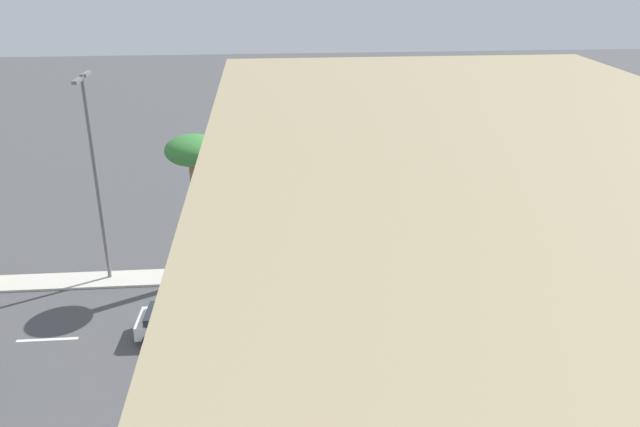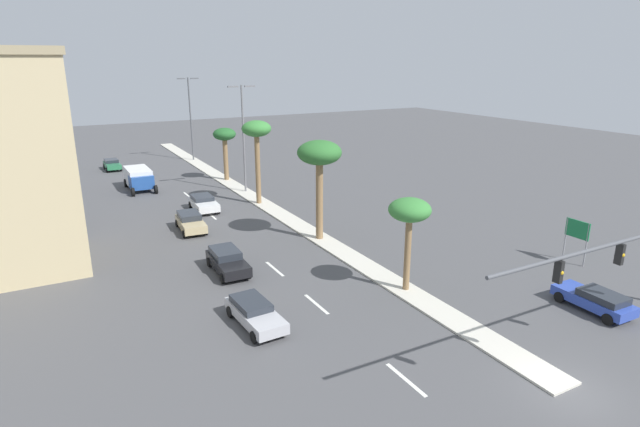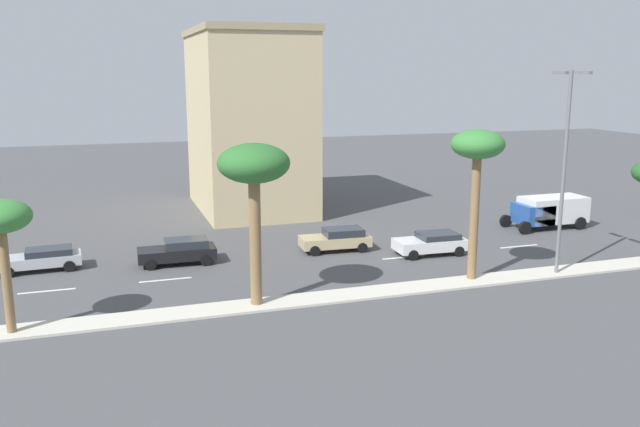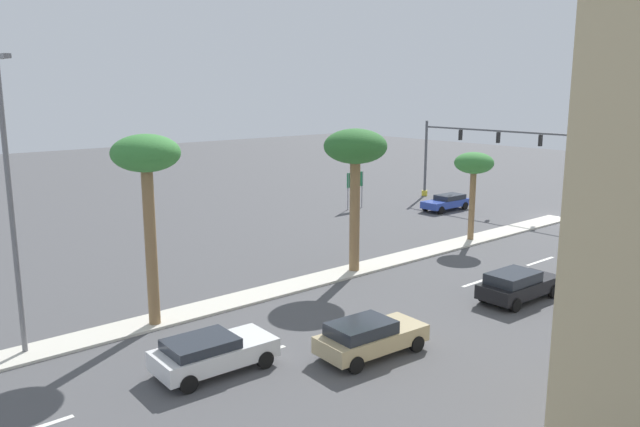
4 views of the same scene
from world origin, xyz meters
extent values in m
plane|color=#4C4C4F|center=(0.00, 29.51, 0.00)|extent=(160.00, 160.00, 0.00)
cube|color=beige|center=(0.00, 37.94, 0.06)|extent=(1.80, 75.89, 0.12)
cube|color=silver|center=(-5.62, 4.00, 0.01)|extent=(0.20, 2.80, 0.01)
cube|color=silver|center=(-5.62, 12.40, 0.01)|extent=(0.20, 2.80, 0.01)
cube|color=silver|center=(-5.62, 18.39, 0.01)|extent=(0.20, 2.80, 0.01)
cube|color=silver|center=(-5.62, 32.61, 0.01)|extent=(0.20, 2.80, 0.01)
cylinder|color=#515459|center=(13.59, 0.02, 3.50)|extent=(0.24, 0.24, 6.99)
cylinder|color=gold|center=(13.59, 0.02, 0.25)|extent=(0.53, 0.53, 0.50)
cylinder|color=#515459|center=(3.99, 0.02, 6.45)|extent=(19.19, 0.16, 0.16)
cube|color=black|center=(9.75, 0.02, 5.90)|extent=(0.20, 0.32, 0.90)
sphere|color=yellow|center=(9.75, -0.10, 5.90)|extent=(0.18, 0.18, 0.18)
cube|color=black|center=(5.91, 0.02, 5.90)|extent=(0.20, 0.32, 0.90)
sphere|color=yellow|center=(5.91, -0.10, 5.90)|extent=(0.18, 0.18, 0.18)
cube|color=black|center=(2.07, 0.02, 5.90)|extent=(0.20, 0.32, 0.90)
sphere|color=yellow|center=(2.07, -0.10, 5.90)|extent=(0.18, 0.18, 0.18)
cube|color=black|center=(-1.76, 0.02, 5.90)|extent=(0.20, 0.32, 0.90)
sphere|color=yellow|center=(-1.76, -0.10, 5.90)|extent=(0.18, 0.18, 0.18)
cylinder|color=gray|center=(13.21, 8.62, 1.54)|extent=(0.10, 0.10, 3.08)
cylinder|color=gray|center=(13.21, 10.24, 1.54)|extent=(0.10, 0.10, 3.08)
cube|color=#19723F|center=(13.21, 9.43, 2.45)|extent=(0.08, 1.79, 1.24)
cylinder|color=olive|center=(0.07, 11.38, 2.43)|extent=(0.40, 0.40, 4.63)
ellipsoid|color=#387F38|center=(0.07, 11.38, 5.19)|extent=(2.54, 2.54, 1.40)
cylinder|color=olive|center=(-0.09, 22.17, 3.23)|extent=(0.56, 0.56, 6.22)
ellipsoid|color=#2D6B2D|center=(-0.09, 22.17, 6.93)|extent=(3.38, 3.38, 1.86)
cylinder|color=olive|center=(-0.33, 34.11, 3.51)|extent=(0.48, 0.48, 6.78)
ellipsoid|color=#387F38|center=(-0.33, 34.11, 7.39)|extent=(2.80, 2.80, 1.54)
cylinder|color=slate|center=(0.22, 39.18, 5.64)|extent=(0.20, 0.20, 11.04)
cube|color=slate|center=(-0.68, 39.18, 11.01)|extent=(1.10, 0.24, 0.16)
cube|color=#B2B2B7|center=(-9.64, 11.77, 0.61)|extent=(1.94, 4.61, 0.58)
cube|color=#262B33|center=(-9.67, 12.34, 1.08)|extent=(1.67, 2.57, 0.36)
cylinder|color=black|center=(-8.74, 10.23, 0.32)|extent=(0.25, 0.65, 0.64)
cylinder|color=black|center=(-8.90, 13.40, 0.32)|extent=(0.25, 0.65, 0.64)
cylinder|color=black|center=(-10.53, 13.32, 0.32)|extent=(0.25, 0.65, 0.64)
cube|color=#2D47AD|center=(7.78, 4.26, 0.60)|extent=(1.80, 4.37, 0.56)
cube|color=#262B33|center=(7.77, 3.72, 1.08)|extent=(1.59, 2.42, 0.39)
cylinder|color=black|center=(7.00, 5.80, 0.32)|extent=(0.23, 0.64, 0.64)
cylinder|color=black|center=(8.63, 5.77, 0.32)|extent=(0.23, 0.64, 0.64)
cylinder|color=black|center=(6.94, 2.76, 0.32)|extent=(0.23, 0.64, 0.64)
cylinder|color=black|center=(8.57, 2.73, 0.32)|extent=(0.23, 0.64, 0.64)
cube|color=silver|center=(-5.74, 34.41, 0.65)|extent=(2.13, 4.42, 0.67)
cube|color=#262B33|center=(-5.72, 34.96, 1.17)|extent=(1.86, 2.46, 0.36)
cylinder|color=black|center=(-4.87, 32.86, 0.32)|extent=(0.25, 0.65, 0.64)
cylinder|color=black|center=(-6.73, 32.93, 0.32)|extent=(0.25, 0.65, 0.64)
cylinder|color=black|center=(-4.75, 35.90, 0.32)|extent=(0.25, 0.65, 0.64)
cylinder|color=black|center=(-6.61, 35.97, 0.32)|extent=(0.25, 0.65, 0.64)
cube|color=tan|center=(-8.40, 29.15, 0.64)|extent=(2.08, 4.48, 0.64)
cube|color=#262B33|center=(-8.36, 29.69, 1.19)|extent=(1.78, 2.51, 0.47)
cylinder|color=black|center=(-7.64, 27.56, 0.32)|extent=(0.26, 0.65, 0.64)
cylinder|color=black|center=(-9.35, 27.67, 0.32)|extent=(0.26, 0.65, 0.64)
cylinder|color=black|center=(-7.44, 30.62, 0.32)|extent=(0.26, 0.65, 0.64)
cylinder|color=black|center=(-9.16, 30.73, 0.32)|extent=(0.26, 0.65, 0.64)
cube|color=black|center=(-8.55, 19.36, 0.65)|extent=(1.94, 4.52, 0.66)
cube|color=#262B33|center=(-8.54, 19.92, 1.22)|extent=(1.71, 2.50, 0.48)
cylinder|color=black|center=(-7.73, 17.77, 0.32)|extent=(0.24, 0.65, 0.64)
cylinder|color=black|center=(-9.46, 17.82, 0.32)|extent=(0.24, 0.65, 0.64)
cylinder|color=black|center=(-7.65, 20.90, 0.32)|extent=(0.24, 0.65, 0.64)
cylinder|color=black|center=(-9.38, 20.95, 0.32)|extent=(0.24, 0.65, 0.64)
camera|label=1|loc=(-31.96, 30.36, 16.86)|focal=36.19mm
camera|label=2|loc=(-18.51, -11.57, 13.70)|focal=28.96mm
camera|label=3|loc=(29.62, 15.51, 11.02)|focal=37.15mm
camera|label=4|loc=(-24.05, 45.12, 9.98)|focal=35.09mm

